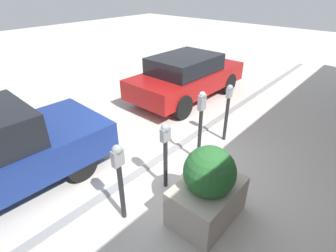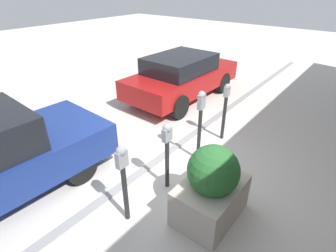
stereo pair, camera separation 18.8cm
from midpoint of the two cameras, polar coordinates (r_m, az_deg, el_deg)
The scene contains 8 objects.
ground_plane at distance 5.60m, azimuth -2.21°, elevation -7.57°, with size 40.00×40.00×0.00m, color beige.
curb_strip at distance 5.63m, azimuth -2.84°, elevation -7.10°, with size 19.00×0.16×0.04m.
parking_meter_nearest at distance 3.91m, azimuth -11.11°, elevation -10.15°, with size 0.18×0.15×1.37m.
parking_meter_second at distance 4.46m, azimuth -1.41°, elevation -4.38°, with size 0.18×0.16×1.31m.
parking_meter_middle at distance 5.16m, azimuth 6.03°, elevation 1.96°, with size 0.16×0.14×1.54m.
parking_meter_fourth at distance 6.07m, azimuth 11.50°, elevation 4.29°, with size 0.15×0.13×1.38m.
planter_box at distance 4.14m, azimuth 8.14°, elevation -13.08°, with size 1.16×0.80×1.29m.
parked_car_middle at distance 8.30m, azimuth 2.40°, elevation 10.86°, with size 4.00×1.78×1.39m.
Camera 2 is at (-3.44, -2.89, 3.34)m, focal length 28.00 mm.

